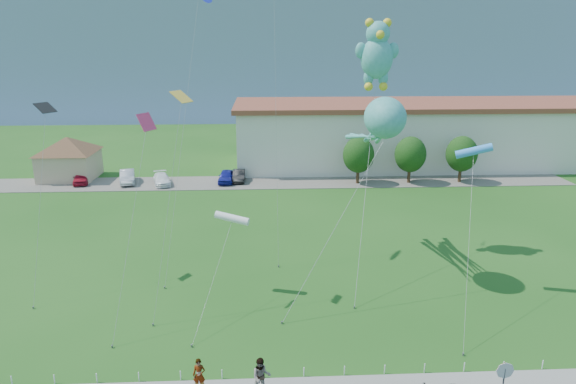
# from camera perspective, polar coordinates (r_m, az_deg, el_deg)

# --- Properties ---
(ground) EXTENTS (160.00, 160.00, 0.00)m
(ground) POSITION_cam_1_polar(r_m,az_deg,el_deg) (27.79, -0.61, -18.26)
(ground) COLOR #1E4D15
(ground) RESTS_ON ground
(parking_strip) EXTENTS (70.00, 6.00, 0.06)m
(parking_strip) POSITION_cam_1_polar(r_m,az_deg,el_deg) (59.97, -1.90, 1.10)
(parking_strip) COLOR #59544C
(parking_strip) RESTS_ON ground
(hill_ridge) EXTENTS (160.00, 50.00, 25.00)m
(hill_ridge) POSITION_cam_1_polar(r_m,az_deg,el_deg) (142.90, -2.54, 15.00)
(hill_ridge) COLOR #748FA1
(hill_ridge) RESTS_ON ground
(pavilion) EXTENTS (9.20, 9.20, 5.00)m
(pavilion) POSITION_cam_1_polar(r_m,az_deg,el_deg) (66.36, -23.22, 3.92)
(pavilion) COLOR tan
(pavilion) RESTS_ON ground
(warehouse) EXTENTS (61.00, 15.00, 8.20)m
(warehouse) POSITION_cam_1_polar(r_m,az_deg,el_deg) (72.98, 18.94, 6.26)
(warehouse) COLOR beige
(warehouse) RESTS_ON ground
(stop_sign) EXTENTS (0.80, 0.07, 2.50)m
(stop_sign) POSITION_cam_1_polar(r_m,az_deg,el_deg) (25.46, 22.91, -18.23)
(stop_sign) COLOR slate
(stop_sign) RESTS_ON ground
(rope_fence) EXTENTS (26.05, 0.05, 0.50)m
(rope_fence) POSITION_cam_1_polar(r_m,az_deg,el_deg) (26.58, -0.50, -19.40)
(rope_fence) COLOR white
(rope_fence) RESTS_ON ground
(tree_near) EXTENTS (3.60, 3.60, 5.47)m
(tree_near) POSITION_cam_1_polar(r_m,az_deg,el_deg) (59.20, 7.84, 4.09)
(tree_near) COLOR #3F2B19
(tree_near) RESTS_ON ground
(tree_mid) EXTENTS (3.60, 3.60, 5.47)m
(tree_mid) POSITION_cam_1_polar(r_m,az_deg,el_deg) (60.58, 13.44, 4.08)
(tree_mid) COLOR #3F2B19
(tree_mid) RESTS_ON ground
(tree_far) EXTENTS (3.60, 3.60, 5.47)m
(tree_far) POSITION_cam_1_polar(r_m,az_deg,el_deg) (62.51, 18.74, 4.03)
(tree_far) COLOR #3F2B19
(tree_far) RESTS_ON ground
(pedestrian_left) EXTENTS (0.62, 0.43, 1.61)m
(pedestrian_left) POSITION_cam_1_polar(r_m,az_deg,el_deg) (25.65, -9.85, -19.38)
(pedestrian_left) COLOR gray
(pedestrian_left) RESTS_ON sidewalk
(pedestrian_right) EXTENTS (0.93, 0.74, 1.84)m
(pedestrian_right) POSITION_cam_1_polar(r_m,az_deg,el_deg) (25.04, -2.98, -19.79)
(pedestrian_right) COLOR gray
(pedestrian_right) RESTS_ON sidewalk
(parked_car_red) EXTENTS (2.42, 4.24, 1.36)m
(parked_car_red) POSITION_cam_1_polar(r_m,az_deg,el_deg) (63.88, -21.99, 1.50)
(parked_car_red) COLOR #B2152D
(parked_car_red) RESTS_ON parking_strip
(parked_car_silver) EXTENTS (2.55, 4.76, 1.49)m
(parked_car_silver) POSITION_cam_1_polar(r_m,az_deg,el_deg) (62.24, -17.43, 1.65)
(parked_car_silver) COLOR #B4B5BB
(parked_car_silver) RESTS_ON parking_strip
(parked_car_white) EXTENTS (2.82, 4.56, 1.23)m
(parked_car_white) POSITION_cam_1_polar(r_m,az_deg,el_deg) (60.52, -13.85, 1.40)
(parked_car_white) COLOR white
(parked_car_white) RESTS_ON parking_strip
(parked_car_blue) EXTENTS (1.86, 4.18, 1.40)m
(parked_car_blue) POSITION_cam_1_polar(r_m,az_deg,el_deg) (60.08, -6.87, 1.73)
(parked_car_blue) COLOR navy
(parked_car_blue) RESTS_ON parking_strip
(parked_car_black) EXTENTS (1.40, 3.95, 1.30)m
(parked_car_black) POSITION_cam_1_polar(r_m,az_deg,el_deg) (60.50, -5.48, 1.83)
(parked_car_black) COLOR black
(parked_car_black) RESTS_ON parking_strip
(octopus_kite) EXTENTS (8.21, 12.51, 12.47)m
(octopus_kite) POSITION_cam_1_polar(r_m,az_deg,el_deg) (34.86, 10.19, 7.20)
(octopus_kite) COLOR teal
(octopus_kite) RESTS_ON ground
(teddy_bear_kite) EXTENTS (4.53, 11.24, 17.42)m
(teddy_bear_kite) POSITION_cam_1_polar(r_m,az_deg,el_deg) (39.12, 9.86, 14.98)
(teddy_bear_kite) COLOR teal
(teddy_bear_kite) RESTS_ON ground
(small_kite_yellow) EXTENTS (2.45, 4.71, 13.13)m
(small_kite_yellow) POSITION_cam_1_polar(r_m,az_deg,el_deg) (30.90, -12.12, 7.46)
(small_kite_yellow) COLOR gold
(small_kite_yellow) RESTS_ON ground
(small_kite_cyan) EXTENTS (3.09, 9.04, 9.70)m
(small_kite_cyan) POSITION_cam_1_polar(r_m,az_deg,el_deg) (33.96, 19.94, 4.14)
(small_kite_cyan) COLOR #3693F4
(small_kite_cyan) RESTS_ON ground
(small_kite_white) EXTENTS (2.24, 7.80, 5.44)m
(small_kite_white) POSITION_cam_1_polar(r_m,az_deg,el_deg) (32.82, -6.27, -3.00)
(small_kite_white) COLOR white
(small_kite_white) RESTS_ON ground
(small_kite_pink) EXTENTS (2.21, 6.21, 11.76)m
(small_kite_pink) POSITION_cam_1_polar(r_m,az_deg,el_deg) (30.73, -15.83, 4.93)
(small_kite_pink) COLOR #EF3567
(small_kite_pink) RESTS_ON ground
(small_kite_black) EXTENTS (1.29, 5.94, 12.11)m
(small_kite_black) POSITION_cam_1_polar(r_m,az_deg,el_deg) (36.88, -25.49, 6.26)
(small_kite_black) COLOR black
(small_kite_black) RESTS_ON ground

